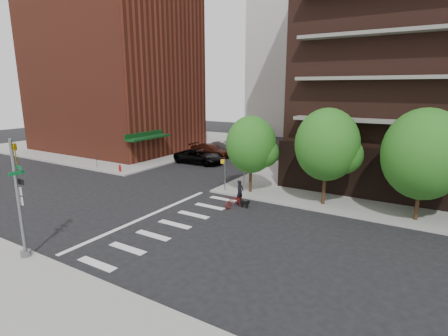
# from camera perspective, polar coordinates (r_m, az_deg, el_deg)

# --- Properties ---
(ground) EXTENTS (120.00, 120.00, 0.00)m
(ground) POSITION_cam_1_polar(r_m,az_deg,el_deg) (24.58, -13.51, -7.56)
(ground) COLOR black
(ground) RESTS_ON ground
(sidewalk_nw) EXTENTS (31.00, 33.00, 0.15)m
(sidewalk_nw) POSITION_cam_1_polar(r_m,az_deg,el_deg) (57.64, -14.43, 4.20)
(sidewalk_nw) COLOR gray
(sidewalk_nw) RESTS_ON ground
(crosswalk) EXTENTS (3.85, 13.00, 0.01)m
(crosswalk) POSITION_cam_1_polar(r_m,az_deg,el_deg) (23.15, -9.58, -8.67)
(crosswalk) COLOR silver
(crosswalk) RESTS_ON ground
(midrise_nw) EXTENTS (21.40, 15.50, 20.00)m
(midrise_nw) POSITION_cam_1_polar(r_m,az_deg,el_deg) (51.47, -17.57, 14.27)
(midrise_nw) COLOR maroon
(midrise_nw) RESTS_ON sidewalk_nw
(tree_a) EXTENTS (4.00, 4.00, 5.90)m
(tree_a) POSITION_cam_1_polar(r_m,az_deg,el_deg) (27.96, 4.44, 3.83)
(tree_a) COLOR #301E11
(tree_a) RESTS_ON sidewalk_ne
(tree_b) EXTENTS (4.50, 4.50, 6.65)m
(tree_b) POSITION_cam_1_polar(r_m,az_deg,el_deg) (25.75, 16.45, 3.67)
(tree_b) COLOR #301E11
(tree_b) RESTS_ON sidewalk_ne
(tree_c) EXTENTS (5.00, 5.00, 6.80)m
(tree_c) POSITION_cam_1_polar(r_m,az_deg,el_deg) (24.93, 29.82, 1.96)
(tree_c) COLOR #301E11
(tree_c) RESTS_ON sidewalk_ne
(traffic_signal) EXTENTS (0.90, 0.75, 6.00)m
(traffic_signal) POSITION_cam_1_polar(r_m,az_deg,el_deg) (19.91, -30.33, -5.73)
(traffic_signal) COLOR slate
(traffic_signal) RESTS_ON sidewalk_s
(pedestrian_signal) EXTENTS (2.18, 0.67, 2.60)m
(pedestrian_signal) POSITION_cam_1_polar(r_m,az_deg,el_deg) (28.68, 0.84, -0.36)
(pedestrian_signal) COLOR slate
(pedestrian_signal) RESTS_ON sidewalk_ne
(fire_hydrant) EXTENTS (0.24, 0.24, 0.73)m
(fire_hydrant) POSITION_cam_1_polar(r_m,az_deg,el_deg) (36.94, -16.64, 0.05)
(fire_hydrant) COLOR #A50C0C
(fire_hydrant) RESTS_ON sidewalk_nw
(parking_meter) EXTENTS (0.10, 0.08, 1.32)m
(parking_meter) POSITION_cam_1_polar(r_m,az_deg,el_deg) (39.49, -20.09, 1.21)
(parking_meter) COLOR black
(parking_meter) RESTS_ON sidewalk_nw
(parked_car_black) EXTENTS (2.88, 5.95, 1.63)m
(parked_car_black) POSITION_cam_1_polar(r_m,az_deg,el_deg) (39.90, -4.04, 1.89)
(parked_car_black) COLOR black
(parked_car_black) RESTS_ON ground
(parked_car_maroon) EXTENTS (2.60, 5.63, 1.59)m
(parked_car_maroon) POSITION_cam_1_polar(r_m,az_deg,el_deg) (43.93, -2.16, 2.91)
(parked_car_maroon) COLOR #421A10
(parked_car_maroon) RESTS_ON ground
(parked_car_silver) EXTENTS (2.22, 5.34, 1.72)m
(parked_car_silver) POSITION_cam_1_polar(r_m,az_deg,el_deg) (45.43, 0.38, 3.33)
(parked_car_silver) COLOR #96989C
(parked_car_silver) RESTS_ON ground
(scooter) EXTENTS (1.02, 1.88, 0.94)m
(scooter) POSITION_cam_1_polar(r_m,az_deg,el_deg) (25.35, 1.68, -5.43)
(scooter) COLOR maroon
(scooter) RESTS_ON ground
(dog_walker) EXTENTS (0.70, 0.53, 1.75)m
(dog_walker) POSITION_cam_1_polar(r_m,az_deg,el_deg) (26.17, 2.60, -3.91)
(dog_walker) COLOR black
(dog_walker) RESTS_ON ground
(dog) EXTENTS (0.71, 0.23, 0.59)m
(dog) POSITION_cam_1_polar(r_m,az_deg,el_deg) (25.30, 3.46, -5.71)
(dog) COLOR black
(dog) RESTS_ON ground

